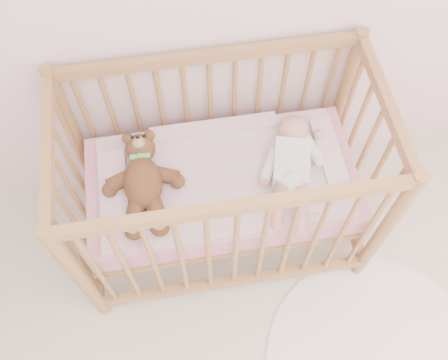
{
  "coord_description": "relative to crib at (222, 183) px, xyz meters",
  "views": [
    {
      "loc": [
        -0.33,
        0.51,
        2.5
      ],
      "look_at": [
        -0.16,
        1.55,
        0.62
      ],
      "focal_mm": 40.0,
      "sensor_mm": 36.0,
      "label": 1
    }
  ],
  "objects": [
    {
      "name": "crib",
      "position": [
        0.0,
        0.0,
        0.0
      ],
      "size": [
        1.36,
        0.76,
        1.0
      ],
      "primitive_type": null,
      "color": "#A87447",
      "rests_on": "floor"
    },
    {
      "name": "mattress",
      "position": [
        -0.0,
        0.0,
        -0.01
      ],
      "size": [
        1.22,
        0.62,
        0.13
      ],
      "primitive_type": "cube",
      "color": "pink",
      "rests_on": "crib"
    },
    {
      "name": "blanket",
      "position": [
        -0.0,
        0.0,
        0.06
      ],
      "size": [
        1.1,
        0.58,
        0.06
      ],
      "primitive_type": null,
      "color": "pink",
      "rests_on": "mattress"
    },
    {
      "name": "baby",
      "position": [
        0.31,
        -0.02,
        0.14
      ],
      "size": [
        0.44,
        0.65,
        0.14
      ],
      "primitive_type": null,
      "rotation": [
        0.0,
        0.0,
        -0.27
      ],
      "color": "white",
      "rests_on": "blanket"
    },
    {
      "name": "teddy_bear",
      "position": [
        -0.35,
        -0.02,
        0.15
      ],
      "size": [
        0.38,
        0.53,
        0.15
      ],
      "primitive_type": null,
      "rotation": [
        0.0,
        0.0,
        -0.01
      ],
      "color": "brown",
      "rests_on": "blanket"
    }
  ]
}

